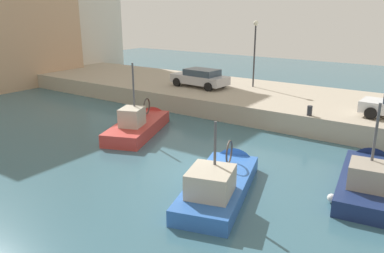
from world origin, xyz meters
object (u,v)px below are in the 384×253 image
(fishing_boat_navy, at_px, (368,184))
(quay_streetlamp, at_px, (255,43))
(fishing_boat_red, at_px, (140,130))
(parked_car_silver, at_px, (200,78))
(mooring_bollard_mid, at_px, (310,111))
(fishing_boat_blue, at_px, (221,187))

(fishing_boat_navy, bearing_deg, quay_streetlamp, 44.34)
(quay_streetlamp, bearing_deg, fishing_boat_red, 168.76)
(quay_streetlamp, bearing_deg, parked_car_silver, 126.42)
(mooring_bollard_mid, bearing_deg, fishing_boat_red, 119.78)
(fishing_boat_navy, height_order, parked_car_silver, fishing_boat_navy)
(parked_car_silver, bearing_deg, fishing_boat_red, -171.77)
(fishing_boat_red, relative_size, fishing_boat_blue, 0.98)
(fishing_boat_navy, distance_m, quay_streetlamp, 15.40)
(fishing_boat_red, distance_m, quay_streetlamp, 11.43)
(fishing_boat_navy, bearing_deg, parked_car_silver, 58.83)
(fishing_boat_red, height_order, fishing_boat_blue, fishing_boat_red)
(fishing_boat_red, xyz_separation_m, parked_car_silver, (8.00, 1.16, 1.79))
(fishing_boat_navy, bearing_deg, fishing_boat_red, 89.12)
(fishing_boat_blue, height_order, parked_car_silver, fishing_boat_blue)
(fishing_boat_navy, xyz_separation_m, mooring_bollard_mid, (4.92, 4.13, 1.35))
(fishing_boat_blue, height_order, mooring_bollard_mid, fishing_boat_blue)
(fishing_boat_blue, bearing_deg, fishing_boat_red, 63.72)
(mooring_bollard_mid, xyz_separation_m, quay_streetlamp, (5.65, 6.20, 2.98))
(parked_car_silver, bearing_deg, mooring_bollard_mid, -109.17)
(quay_streetlamp, bearing_deg, fishing_boat_navy, -135.66)
(fishing_boat_red, distance_m, parked_car_silver, 8.28)
(mooring_bollard_mid, height_order, quay_streetlamp, quay_streetlamp)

